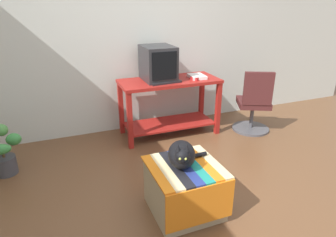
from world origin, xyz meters
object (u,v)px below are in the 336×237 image
desk (169,98)px  keyboard (165,82)px  cat (182,154)px  stapler (194,79)px  office_chair (254,106)px  book (197,76)px  tv_monitor (158,63)px  potted_plant (3,153)px  ottoman_with_blanket (184,189)px

desk → keyboard: 0.31m
cat → stapler: stapler is taller
desk → office_chair: size_ratio=1.49×
office_chair → stapler: (-0.82, 0.24, 0.40)m
desk → stapler: 0.42m
desk → book: (0.38, -0.05, 0.27)m
tv_monitor → potted_plant: (-1.89, -0.38, -0.73)m
keyboard → cat: 1.50m
office_chair → stapler: office_chair is taller
cat → tv_monitor: bearing=98.5°
keyboard → stapler: size_ratio=3.64×
desk → keyboard: (-0.11, -0.13, 0.26)m
tv_monitor → stapler: bearing=-23.7°
stapler → cat: bearing=-155.3°
tv_monitor → potted_plant: size_ratio=0.92×
keyboard → book: size_ratio=1.56×
book → ottoman_with_blanket: (-0.87, -1.53, -0.56)m
tv_monitor → ottoman_with_blanket: bearing=-101.6°
tv_monitor → potted_plant: bearing=-168.0°
book → potted_plant: (-2.41, -0.27, -0.54)m
cat → office_chair: 2.01m
book → office_chair: size_ratio=0.29×
office_chair → ottoman_with_blanket: bearing=62.3°
desk → stapler: (0.29, -0.14, 0.27)m
keyboard → book: (0.49, 0.08, 0.01)m
book → stapler: same height
keyboard → ottoman_with_blanket: 1.60m
ottoman_with_blanket → stapler: (0.79, 1.43, 0.56)m
keyboard → potted_plant: bearing=-178.8°
desk → ottoman_with_blanket: size_ratio=2.16×
potted_plant → stapler: stapler is taller
keyboard → stapler: stapler is taller
cat → office_chair: bearing=57.5°
book → potted_plant: size_ratio=0.48×
keyboard → stapler: 0.40m
desk → ottoman_with_blanket: desk is taller
keyboard → ottoman_with_blanket: size_ratio=0.65×
desk → office_chair: office_chair is taller
cat → potted_plant: 1.97m
desk → office_chair: bearing=-18.1°
potted_plant → office_chair: office_chair is taller
tv_monitor → book: 0.56m
ottoman_with_blanket → cat: cat is taller
book → potted_plant: book is taller
desk → potted_plant: (-2.03, -0.32, -0.27)m
desk → tv_monitor: 0.49m
tv_monitor → book: bearing=-10.8°
desk → cat: bearing=-107.7°
keyboard → potted_plant: size_ratio=0.74×
desk → potted_plant: desk is taller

